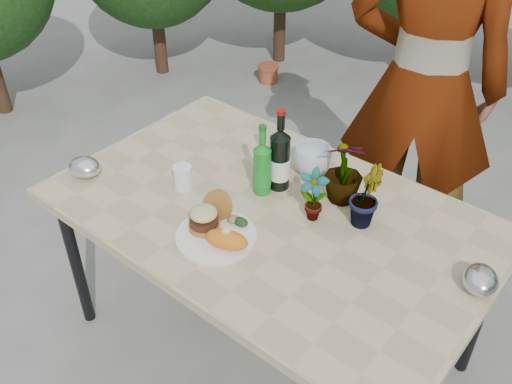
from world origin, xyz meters
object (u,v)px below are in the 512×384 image
Objects in this scene: patio_table at (270,222)px; wine_bottle at (280,160)px; person at (424,87)px; dinner_plate at (216,236)px.

wine_bottle is at bearing 115.31° from patio_table.
patio_table is 0.92m from person.
person is (0.14, 0.87, 0.26)m from patio_table.
person is at bearing 80.94° from patio_table.
wine_bottle is at bearing 92.73° from dinner_plate.
wine_bottle is 0.77m from person.
dinner_plate is at bearing -109.32° from wine_bottle.
dinner_plate is 0.39m from wine_bottle.
dinner_plate is at bearing -101.19° from patio_table.
person reaches higher than patio_table.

